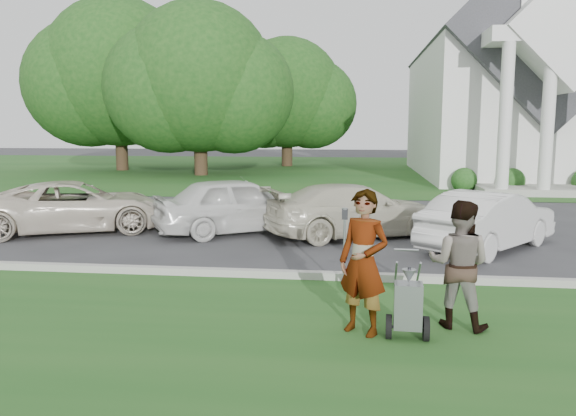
% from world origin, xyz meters
% --- Properties ---
extents(ground, '(120.00, 120.00, 0.00)m').
position_xyz_m(ground, '(0.00, 0.00, 0.00)').
color(ground, '#333335').
rests_on(ground, ground).
extents(grass_strip, '(80.00, 7.00, 0.01)m').
position_xyz_m(grass_strip, '(0.00, -3.00, 0.01)').
color(grass_strip, '#1F511C').
rests_on(grass_strip, ground).
extents(church_lawn, '(80.00, 30.00, 0.01)m').
position_xyz_m(church_lawn, '(0.00, 27.00, 0.01)').
color(church_lawn, '#1F511C').
rests_on(church_lawn, ground).
extents(curb, '(80.00, 0.18, 0.15)m').
position_xyz_m(curb, '(0.00, 0.55, 0.07)').
color(curb, '#9E9E93').
rests_on(curb, ground).
extents(church, '(9.19, 19.00, 24.10)m').
position_xyz_m(church, '(9.00, 23.11, 5.94)').
color(church, white).
rests_on(church, ground).
extents(tree_left, '(10.63, 8.40, 9.71)m').
position_xyz_m(tree_left, '(-8.01, 21.99, 5.11)').
color(tree_left, '#332316').
rests_on(tree_left, ground).
extents(tree_far, '(11.64, 9.20, 10.73)m').
position_xyz_m(tree_far, '(-14.01, 24.99, 5.69)').
color(tree_far, '#332316').
rests_on(tree_far, ground).
extents(tree_back, '(9.61, 7.60, 8.89)m').
position_xyz_m(tree_back, '(-4.01, 29.99, 4.73)').
color(tree_back, '#332316').
rests_on(tree_back, ground).
extents(striping_cart, '(0.57, 1.11, 1.02)m').
position_xyz_m(striping_cart, '(1.49, -2.19, 0.44)').
color(striping_cart, black).
rests_on(striping_cart, ground).
extents(person_left, '(0.84, 0.76, 1.93)m').
position_xyz_m(person_left, '(0.91, -2.05, 0.97)').
color(person_left, '#999999').
rests_on(person_left, ground).
extents(person_right, '(1.04, 0.93, 1.76)m').
position_xyz_m(person_right, '(2.21, -1.65, 0.88)').
color(person_right, '#999999').
rests_on(person_right, ground).
extents(parking_meter_near, '(0.10, 0.09, 1.40)m').
position_xyz_m(parking_meter_near, '(0.62, 0.05, 0.88)').
color(parking_meter_near, gray).
rests_on(parking_meter_near, ground).
extents(car_a, '(5.31, 3.95, 1.34)m').
position_xyz_m(car_a, '(-6.52, 4.55, 0.67)').
color(car_a, beige).
rests_on(car_a, ground).
extents(car_b, '(4.63, 3.73, 1.48)m').
position_xyz_m(car_b, '(-2.21, 4.85, 0.74)').
color(car_b, silver).
rests_on(car_b, ground).
extents(car_c, '(4.93, 3.68, 1.33)m').
position_xyz_m(car_c, '(0.79, 4.76, 0.66)').
color(car_c, beige).
rests_on(car_c, ground).
extents(car_d, '(3.65, 4.00, 1.33)m').
position_xyz_m(car_d, '(3.79, 3.59, 0.66)').
color(car_d, silver).
rests_on(car_d, ground).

